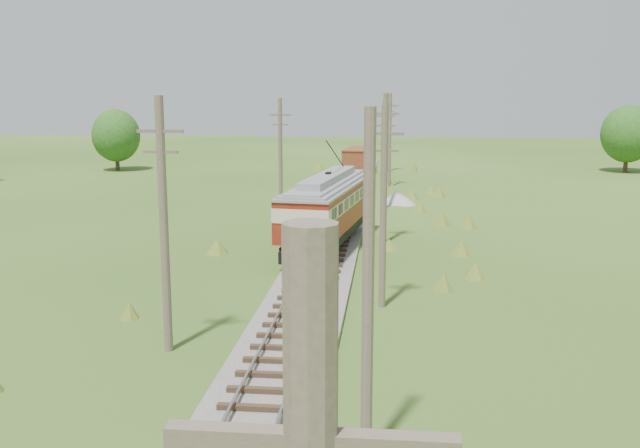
# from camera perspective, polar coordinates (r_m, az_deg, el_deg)

# --- Properties ---
(railbed_main) EXTENTS (3.60, 96.00, 0.57)m
(railbed_main) POSITION_cam_1_polar(r_m,az_deg,el_deg) (46.55, 1.20, -0.45)
(railbed_main) COLOR #605B54
(railbed_main) RESTS_ON ground
(streetcar) EXTENTS (4.68, 12.91, 5.85)m
(streetcar) POSITION_cam_1_polar(r_m,az_deg,el_deg) (41.17, 0.66, 1.63)
(streetcar) COLOR black
(streetcar) RESTS_ON ground
(gondola) EXTENTS (3.19, 7.59, 2.45)m
(gondola) POSITION_cam_1_polar(r_m,az_deg,el_deg) (77.52, 3.08, 5.26)
(gondola) COLOR black
(gondola) RESTS_ON ground
(gravel_pile) EXTENTS (2.95, 3.12, 1.07)m
(gravel_pile) POSITION_cam_1_polar(r_m,az_deg,el_deg) (58.78, 6.31, 2.12)
(gravel_pile) COLOR gray
(gravel_pile) RESTS_ON ground
(utility_pole_r_1) EXTENTS (0.30, 0.30, 8.80)m
(utility_pole_r_1) POSITION_cam_1_polar(r_m,az_deg,el_deg) (17.21, 3.86, -5.43)
(utility_pole_r_1) COLOR brown
(utility_pole_r_1) RESTS_ON ground
(utility_pole_r_2) EXTENTS (1.60, 0.30, 8.60)m
(utility_pole_r_2) POSITION_cam_1_polar(r_m,az_deg,el_deg) (29.91, 5.10, 1.50)
(utility_pole_r_2) COLOR brown
(utility_pole_r_2) RESTS_ON ground
(utility_pole_r_3) EXTENTS (1.60, 0.30, 9.00)m
(utility_pole_r_3) POSITION_cam_1_polar(r_m,az_deg,el_deg) (42.78, 5.19, 4.53)
(utility_pole_r_3) COLOR brown
(utility_pole_r_3) RESTS_ON ground
(utility_pole_r_4) EXTENTS (1.60, 0.30, 8.40)m
(utility_pole_r_4) POSITION_cam_1_polar(r_m,az_deg,el_deg) (55.75, 5.13, 5.64)
(utility_pole_r_4) COLOR brown
(utility_pole_r_4) RESTS_ON ground
(utility_pole_r_5) EXTENTS (1.60, 0.30, 8.90)m
(utility_pole_r_5) POSITION_cam_1_polar(r_m,az_deg,el_deg) (68.69, 5.61, 6.78)
(utility_pole_r_5) COLOR brown
(utility_pole_r_5) RESTS_ON ground
(utility_pole_r_6) EXTENTS (1.60, 0.30, 8.70)m
(utility_pole_r_6) POSITION_cam_1_polar(r_m,az_deg,el_deg) (81.67, 5.50, 7.32)
(utility_pole_r_6) COLOR brown
(utility_pole_r_6) RESTS_ON ground
(utility_pole_l_a) EXTENTS (1.60, 0.30, 9.00)m
(utility_pole_l_a) POSITION_cam_1_polar(r_m,az_deg,el_deg) (25.21, -12.39, 0.04)
(utility_pole_l_a) COLOR brown
(utility_pole_l_a) RESTS_ON ground
(utility_pole_l_b) EXTENTS (1.60, 0.30, 8.60)m
(utility_pole_l_b) POSITION_cam_1_polar(r_m,az_deg,el_deg) (52.38, -3.19, 5.45)
(utility_pole_l_b) COLOR brown
(utility_pole_l_b) RESTS_ON ground
(tree_mid_a) EXTENTS (5.46, 5.46, 7.03)m
(tree_mid_a) POSITION_cam_1_polar(r_m,az_deg,el_deg) (85.74, -16.01, 6.81)
(tree_mid_a) COLOR #38281C
(tree_mid_a) RESTS_ON ground
(tree_mid_b) EXTENTS (5.88, 5.88, 7.57)m
(tree_mid_b) POSITION_cam_1_polar(r_m,az_deg,el_deg) (87.74, 23.42, 6.64)
(tree_mid_b) COLOR #38281C
(tree_mid_b) RESTS_ON ground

